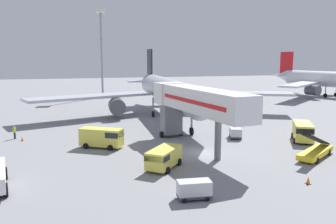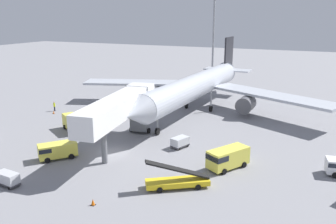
# 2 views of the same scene
# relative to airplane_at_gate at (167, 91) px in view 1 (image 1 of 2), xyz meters

# --- Properties ---
(ground_plane) EXTENTS (300.00, 300.00, 0.00)m
(ground_plane) POSITION_rel_airplane_at_gate_xyz_m (-2.80, -24.24, -4.66)
(ground_plane) COLOR gray
(airplane_at_gate) EXTENTS (49.29, 46.34, 12.51)m
(airplane_at_gate) POSITION_rel_airplane_at_gate_xyz_m (0.00, 0.00, 0.00)
(airplane_at_gate) COLOR #B7BCC6
(airplane_at_gate) RESTS_ON ground
(jet_bridge) EXTENTS (5.74, 19.30, 7.30)m
(jet_bridge) POSITION_rel_airplane_at_gate_xyz_m (-2.92, -21.73, 0.82)
(jet_bridge) COLOR silver
(jet_bridge) RESTS_ON ground
(belt_loader_truck) EXTENTS (6.47, 5.08, 3.16)m
(belt_loader_truck) POSITION_rel_airplane_at_gate_xyz_m (8.23, -29.50, -3.90)
(belt_loader_truck) COLOR yellow
(belt_loader_truck) RESTS_ON ground
(service_van_far_center) EXTENTS (4.42, 5.50, 2.35)m
(service_van_far_center) POSITION_rel_airplane_at_gate_xyz_m (11.64, -22.75, -3.32)
(service_van_far_center) COLOR #E5DB4C
(service_van_far_center) RESTS_ON ground
(service_van_outer_right) EXTENTS (5.25, 4.21, 2.34)m
(service_van_outer_right) POSITION_rel_airplane_at_gate_xyz_m (-13.32, -19.03, -3.33)
(service_van_outer_right) COLOR #E5DB4C
(service_van_outer_right) RESTS_ON ground
(service_van_rear_right) EXTENTS (4.48, 4.78, 1.95)m
(service_van_rear_right) POSITION_rel_airplane_at_gate_xyz_m (-8.40, -28.54, -3.54)
(service_van_rear_right) COLOR #E5DB4C
(service_van_rear_right) RESTS_ON ground
(baggage_cart_mid_left) EXTENTS (2.64, 1.47, 1.46)m
(baggage_cart_mid_left) POSITION_rel_airplane_at_gate_xyz_m (-8.12, -36.34, -3.85)
(baggage_cart_mid_left) COLOR #38383D
(baggage_cart_mid_left) RESTS_ON ground
(baggage_cart_near_center) EXTENTS (2.16, 2.75, 1.42)m
(baggage_cart_near_center) POSITION_rel_airplane_at_gate_xyz_m (4.16, -18.82, -3.87)
(baggage_cart_near_center) COLOR #38383D
(baggage_cart_near_center) RESTS_ON ground
(ground_crew_worker_foreground) EXTENTS (0.47, 0.47, 1.79)m
(ground_crew_worker_foreground) POSITION_rel_airplane_at_gate_xyz_m (-24.07, -11.10, -3.71)
(ground_crew_worker_foreground) COLOR #1E2333
(ground_crew_worker_foreground) RESTS_ON ground
(safety_cone_alpha) EXTENTS (0.41, 0.41, 0.63)m
(safety_cone_alpha) POSITION_rel_airplane_at_gate_xyz_m (2.33, -35.99, -4.35)
(safety_cone_alpha) COLOR black
(safety_cone_alpha) RESTS_ON ground
(safety_cone_bravo) EXTENTS (0.34, 0.34, 0.53)m
(safety_cone_bravo) POSITION_rel_airplane_at_gate_xyz_m (-23.01, -12.58, -4.40)
(safety_cone_bravo) COLOR black
(safety_cone_bravo) RESTS_ON ground
(airplane_background) EXTENTS (42.34, 40.72, 12.36)m
(airplane_background) POSITION_rel_airplane_at_gate_xyz_m (51.73, 18.14, -0.00)
(airplane_background) COLOR silver
(airplane_background) RESTS_ON ground
(apron_light_mast) EXTENTS (2.40, 2.40, 23.20)m
(apron_light_mast) POSITION_rel_airplane_at_gate_xyz_m (-8.11, 35.42, 11.69)
(apron_light_mast) COLOR #93969B
(apron_light_mast) RESTS_ON ground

